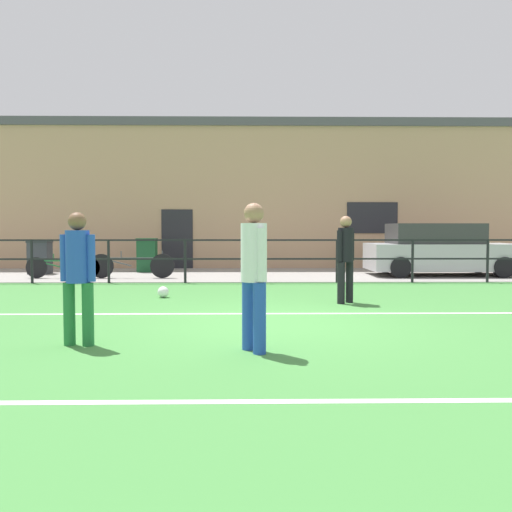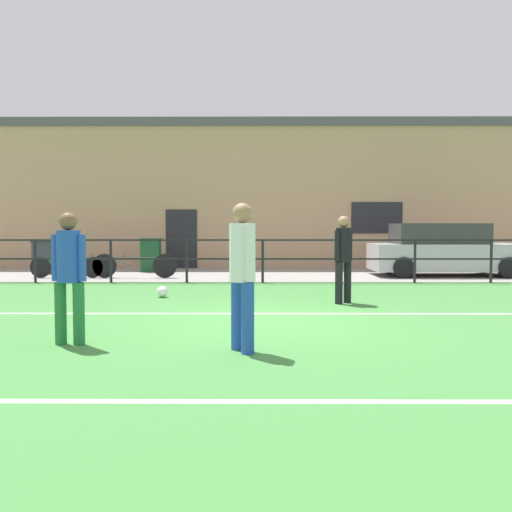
{
  "view_description": "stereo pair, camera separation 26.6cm",
  "coord_description": "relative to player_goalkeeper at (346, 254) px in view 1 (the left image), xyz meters",
  "views": [
    {
      "loc": [
        -0.37,
        -8.19,
        1.44
      ],
      "look_at": [
        -0.17,
        4.3,
        0.8
      ],
      "focal_mm": 37.98,
      "sensor_mm": 36.0,
      "label": 1
    },
    {
      "loc": [
        -0.1,
        -8.19,
        1.44
      ],
      "look_at": [
        -0.17,
        4.3,
        0.8
      ],
      "focal_mm": 37.98,
      "sensor_mm": 36.0,
      "label": 2
    }
  ],
  "objects": [
    {
      "name": "bicycle_parked_0",
      "position": [
        -7.12,
        5.09,
        -0.61
      ],
      "size": [
        2.1,
        0.04,
        0.71
      ],
      "color": "black",
      "rests_on": "pavement_strip"
    },
    {
      "name": "player_winger",
      "position": [
        -1.81,
        -4.05,
        0.03
      ],
      "size": [
        0.3,
        0.43,
        1.73
      ],
      "rotation": [
        0.0,
        0.0,
        5.23
      ],
      "color": "blue",
      "rests_on": "ground"
    },
    {
      "name": "pavement_strip",
      "position": [
        -1.51,
        6.39,
        -0.94
      ],
      "size": [
        48.0,
        5.0,
        0.02
      ],
      "primitive_type": "cube",
      "color": "gray",
      "rests_on": "ground"
    },
    {
      "name": "field_line_touchline",
      "position": [
        -1.51,
        -1.26,
        -0.95
      ],
      "size": [
        36.0,
        0.11,
        0.0
      ],
      "primitive_type": "cube",
      "color": "white",
      "rests_on": "ground"
    },
    {
      "name": "clubhouse_facade",
      "position": [
        -1.51,
        10.09,
        1.73
      ],
      "size": [
        28.0,
        2.56,
        5.34
      ],
      "color": "tan",
      "rests_on": "ground"
    },
    {
      "name": "bicycle_parked_1",
      "position": [
        -5.17,
        5.09,
        -0.57
      ],
      "size": [
        2.41,
        0.04,
        0.78
      ],
      "color": "black",
      "rests_on": "pavement_strip"
    },
    {
      "name": "trash_bin_1",
      "position": [
        -5.14,
        7.31,
        -0.38
      ],
      "size": [
        0.63,
        0.54,
        1.09
      ],
      "color": "#194C28",
      "rests_on": "pavement_strip"
    },
    {
      "name": "soccer_ball_match",
      "position": [
        -3.63,
        0.9,
        -0.83
      ],
      "size": [
        0.23,
        0.23,
        0.23
      ],
      "primitive_type": "sphere",
      "color": "white",
      "rests_on": "ground"
    },
    {
      "name": "perimeter_fence",
      "position": [
        -1.51,
        3.89,
        -0.2
      ],
      "size": [
        36.07,
        0.07,
        1.15
      ],
      "color": "black",
      "rests_on": "ground"
    },
    {
      "name": "ground",
      "position": [
        -1.51,
        -2.11,
        -0.97
      ],
      "size": [
        60.0,
        44.0,
        0.04
      ],
      "primitive_type": "cube",
      "color": "#42843D"
    },
    {
      "name": "parked_car_red",
      "position": [
        3.92,
        5.9,
        -0.19
      ],
      "size": [
        4.37,
        1.93,
        1.56
      ],
      "color": "#B7B7BC",
      "rests_on": "pavement_strip"
    },
    {
      "name": "player_goalkeeper",
      "position": [
        0.0,
        0.0,
        0.0
      ],
      "size": [
        0.37,
        0.33,
        1.67
      ],
      "rotation": [
        0.0,
        0.0,
        3.85
      ],
      "color": "black",
      "rests_on": "ground"
    },
    {
      "name": "trash_bin_0",
      "position": [
        -8.34,
        6.61,
        -0.4
      ],
      "size": [
        0.65,
        0.55,
        1.05
      ],
      "color": "#33383D",
      "rests_on": "pavement_strip"
    },
    {
      "name": "player_striker",
      "position": [
        -3.95,
        -3.69,
        -0.02
      ],
      "size": [
        0.44,
        0.29,
        1.63
      ],
      "rotation": [
        0.0,
        0.0,
        2.99
      ],
      "color": "#237038",
      "rests_on": "ground"
    },
    {
      "name": "field_line_hash",
      "position": [
        -1.51,
        -5.88,
        -0.95
      ],
      "size": [
        36.0,
        0.11,
        0.0
      ],
      "primitive_type": "cube",
      "color": "white",
      "rests_on": "ground"
    }
  ]
}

